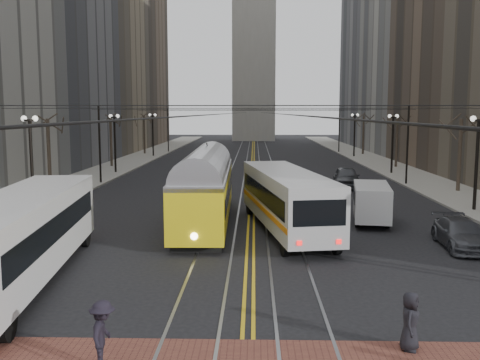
# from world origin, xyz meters

# --- Properties ---
(ground) EXTENTS (260.00, 260.00, 0.00)m
(ground) POSITION_xyz_m (0.00, 0.00, 0.00)
(ground) COLOR black
(ground) RESTS_ON ground
(sidewalk_left) EXTENTS (5.00, 140.00, 0.15)m
(sidewalk_left) POSITION_xyz_m (-15.00, 45.00, 0.07)
(sidewalk_left) COLOR gray
(sidewalk_left) RESTS_ON ground
(sidewalk_right) EXTENTS (5.00, 140.00, 0.15)m
(sidewalk_right) POSITION_xyz_m (15.00, 45.00, 0.07)
(sidewalk_right) COLOR gray
(sidewalk_right) RESTS_ON ground
(streetcar_rails) EXTENTS (4.80, 130.00, 0.02)m
(streetcar_rails) POSITION_xyz_m (0.00, 45.00, 0.00)
(streetcar_rails) COLOR gray
(streetcar_rails) RESTS_ON ground
(centre_lines) EXTENTS (0.42, 130.00, 0.01)m
(centre_lines) POSITION_xyz_m (0.00, 45.00, 0.01)
(centre_lines) COLOR gold
(centre_lines) RESTS_ON ground
(building_left_mid) EXTENTS (16.00, 20.00, 34.00)m
(building_left_mid) POSITION_xyz_m (-25.50, 46.00, 17.00)
(building_left_mid) COLOR slate
(building_left_mid) RESTS_ON ground
(building_left_far) EXTENTS (16.00, 20.00, 40.00)m
(building_left_far) POSITION_xyz_m (-25.50, 86.00, 20.00)
(building_left_far) COLOR brown
(building_left_far) RESTS_ON ground
(building_right_far) EXTENTS (16.00, 20.00, 40.00)m
(building_right_far) POSITION_xyz_m (25.50, 86.00, 20.00)
(building_right_far) COLOR slate
(building_right_far) RESTS_ON ground
(lamp_posts) EXTENTS (27.60, 57.20, 5.60)m
(lamp_posts) POSITION_xyz_m (-0.00, 28.75, 2.80)
(lamp_posts) COLOR black
(lamp_posts) RESTS_ON ground
(street_trees) EXTENTS (31.68, 53.28, 5.60)m
(street_trees) POSITION_xyz_m (0.00, 35.25, 2.80)
(street_trees) COLOR #382D23
(street_trees) RESTS_ON ground
(trolley_wires) EXTENTS (25.96, 120.00, 6.60)m
(trolley_wires) POSITION_xyz_m (0.00, 34.83, 3.77)
(trolley_wires) COLOR black
(trolley_wires) RESTS_ON ground
(transit_bus) EXTENTS (3.96, 12.83, 3.15)m
(transit_bus) POSITION_xyz_m (-8.13, 3.68, 1.58)
(transit_bus) COLOR silver
(transit_bus) RESTS_ON ground
(streetcar) EXTENTS (2.80, 13.68, 3.21)m
(streetcar) POSITION_xyz_m (-2.50, 14.06, 1.61)
(streetcar) COLOR yellow
(streetcar) RESTS_ON ground
(rear_bus) EXTENTS (4.54, 12.12, 3.09)m
(rear_bus) POSITION_xyz_m (1.80, 12.31, 1.55)
(rear_bus) COLOR #BBBBBB
(rear_bus) RESTS_ON ground
(cargo_van) EXTENTS (2.59, 5.04, 2.13)m
(cargo_van) POSITION_xyz_m (6.64, 14.50, 1.06)
(cargo_van) COLOR silver
(cargo_van) RESTS_ON ground
(sedan_grey) EXTENTS (2.39, 5.04, 1.66)m
(sedan_grey) POSITION_xyz_m (7.65, 28.52, 0.83)
(sedan_grey) COLOR #3A3C41
(sedan_grey) RESTS_ON ground
(sedan_parked) EXTENTS (2.09, 4.55, 1.29)m
(sedan_parked) POSITION_xyz_m (9.50, 9.12, 0.64)
(sedan_parked) COLOR #42444A
(sedan_parked) RESTS_ON ground
(pedestrian_a) EXTENTS (0.74, 0.88, 1.53)m
(pedestrian_a) POSITION_xyz_m (4.17, -1.50, 0.78)
(pedestrian_a) COLOR black
(pedestrian_a) RESTS_ON crosswalk_band
(pedestrian_d) EXTENTS (0.71, 1.13, 1.69)m
(pedestrian_d) POSITION_xyz_m (-3.41, -2.75, 0.86)
(pedestrian_d) COLOR black
(pedestrian_d) RESTS_ON crosswalk_band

